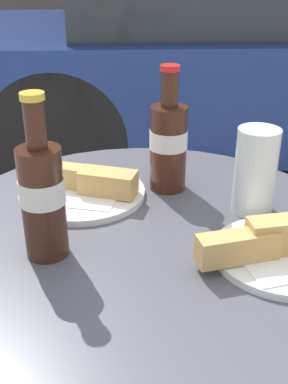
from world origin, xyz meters
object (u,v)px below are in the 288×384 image
at_px(parked_car, 250,57).
at_px(cola_bottle_right, 42,196).
at_px(bistro_table, 145,310).
at_px(lunch_plate_near, 84,188).
at_px(drinking_glass, 255,175).
at_px(cola_bottle_left, 168,143).
at_px(lunch_plate_far, 288,246).

bearing_deg(parked_car, cola_bottle_right, -111.20).
height_order(bistro_table, parked_car, parked_car).
bearing_deg(lunch_plate_near, bistro_table, -49.33).
distance_m(bistro_table, cola_bottle_right, 0.32).
bearing_deg(lunch_plate_near, drinking_glass, -13.25).
distance_m(drinking_glass, lunch_plate_near, 0.32).
bearing_deg(cola_bottle_right, cola_bottle_left, 47.15).
xyz_separation_m(drinking_glass, lunch_plate_near, (-0.31, 0.07, -0.05)).
relative_size(cola_bottle_right, lunch_plate_far, 0.83).
relative_size(bistro_table, lunch_plate_near, 3.18).
bearing_deg(drinking_glass, cola_bottle_right, -160.74).
distance_m(cola_bottle_left, cola_bottle_right, 0.30).
distance_m(bistro_table, parked_car, 2.50).
xyz_separation_m(bistro_table, lunch_plate_near, (-0.11, 0.13, 0.19)).
distance_m(drinking_glass, lunch_plate_far, 0.16).
bearing_deg(bistro_table, cola_bottle_right, -156.60).
bearing_deg(parked_car, drinking_glass, -104.41).
relative_size(cola_bottle_left, lunch_plate_far, 0.79).
bearing_deg(lunch_plate_far, parked_car, 76.80).
bearing_deg(parked_car, lunch_plate_near, -111.88).
relative_size(drinking_glass, lunch_plate_near, 0.64).
xyz_separation_m(cola_bottle_right, drinking_glass, (0.35, 0.12, -0.03)).
distance_m(lunch_plate_far, parked_car, 2.54).
bearing_deg(lunch_plate_far, cola_bottle_right, 174.82).
bearing_deg(lunch_plate_near, cola_bottle_left, 10.04).
bearing_deg(drinking_glass, parked_car, 75.59).
relative_size(bistro_table, lunch_plate_far, 2.50).
height_order(cola_bottle_left, lunch_plate_near, cola_bottle_left).
xyz_separation_m(bistro_table, cola_bottle_right, (-0.15, -0.07, 0.28)).
relative_size(bistro_table, cola_bottle_left, 3.17).
bearing_deg(drinking_glass, cola_bottle_left, 144.91).
relative_size(bistro_table, cola_bottle_right, 3.02).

